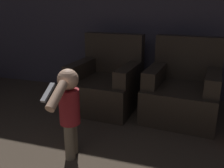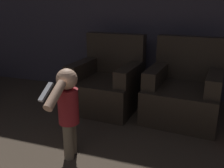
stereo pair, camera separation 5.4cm
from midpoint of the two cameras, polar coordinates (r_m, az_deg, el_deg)
The scene contains 4 objects.
wall_back at distance 3.76m, azimuth 4.87°, elevation 17.50°, with size 8.40×0.05×2.60m.
armchair_left at distance 3.30m, azimuth -1.78°, elevation 0.18°, with size 0.88×0.91×0.94m.
armchair_right at distance 3.13m, azimuth 15.34°, elevation -1.49°, with size 0.90×0.93×0.94m.
person_toddler at distance 2.17m, azimuth -10.52°, elevation -5.21°, with size 0.18×0.56×0.81m.
Camera 1 is at (0.84, 0.84, 1.32)m, focal length 40.00 mm.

